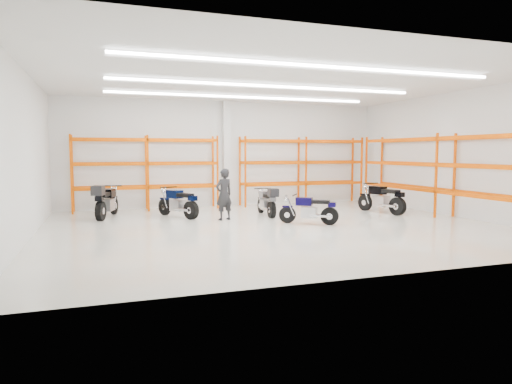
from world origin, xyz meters
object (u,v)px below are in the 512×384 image
object	(u,v)px
motorcycle_back_b	(179,204)
motorcycle_main	(311,210)
motorcycle_back_a	(106,202)
motorcycle_back_d	(383,200)
motorcycle_back_c	(267,202)
standing_man	(224,194)
structural_column	(227,154)

from	to	relation	value
motorcycle_back_b	motorcycle_main	bearing A→B (deg)	-37.31
motorcycle_back_a	motorcycle_back_d	size ratio (longest dim) A/B	1.03
motorcycle_back_c	standing_man	bearing A→B (deg)	-166.45
motorcycle_main	motorcycle_back_c	world-z (taller)	motorcycle_back_c
motorcycle_main	motorcycle_back_b	xyz separation A→B (m)	(-3.80, 2.89, 0.05)
motorcycle_back_a	motorcycle_main	bearing A→B (deg)	-29.44
motorcycle_back_b	motorcycle_back_a	bearing A→B (deg)	165.33
motorcycle_back_d	standing_man	distance (m)	6.19
motorcycle_main	motorcycle_back_d	bearing A→B (deg)	22.13
structural_column	motorcycle_back_a	bearing A→B (deg)	-156.34
motorcycle_back_d	standing_man	bearing A→B (deg)	177.41
motorcycle_back_a	motorcycle_back_b	bearing A→B (deg)	-14.67
motorcycle_back_b	motorcycle_back_c	xyz separation A→B (m)	(3.11, -0.67, 0.01)
motorcycle_back_a	motorcycle_back_c	world-z (taller)	motorcycle_back_a
motorcycle_main	motorcycle_back_a	bearing A→B (deg)	150.56
motorcycle_back_c	motorcycle_main	bearing A→B (deg)	-72.68
motorcycle_back_a	motorcycle_back_c	bearing A→B (deg)	-13.33
motorcycle_main	standing_man	bearing A→B (deg)	143.46
structural_column	motorcycle_back_b	bearing A→B (deg)	-131.71
standing_man	structural_column	distance (m)	4.33
motorcycle_back_d	motorcycle_back_c	bearing A→B (deg)	171.06
motorcycle_back_c	motorcycle_back_d	size ratio (longest dim) A/B	0.92
motorcycle_main	motorcycle_back_d	world-z (taller)	motorcycle_back_d
motorcycle_back_a	motorcycle_back_d	xyz separation A→B (m)	(10.02, -2.02, -0.05)
motorcycle_main	structural_column	bearing A→B (deg)	102.35
motorcycle_back_d	motorcycle_back_b	bearing A→B (deg)	169.69
motorcycle_main	structural_column	xyz separation A→B (m)	(-1.26, 5.74, 1.80)
motorcycle_main	structural_column	size ratio (longest dim) A/B	0.37
motorcycle_back_a	motorcycle_back_c	xyz separation A→B (m)	(5.59, -1.32, -0.07)
motorcycle_main	standing_man	world-z (taller)	standing_man
motorcycle_main	structural_column	world-z (taller)	structural_column
motorcycle_back_c	motorcycle_back_d	distance (m)	4.49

